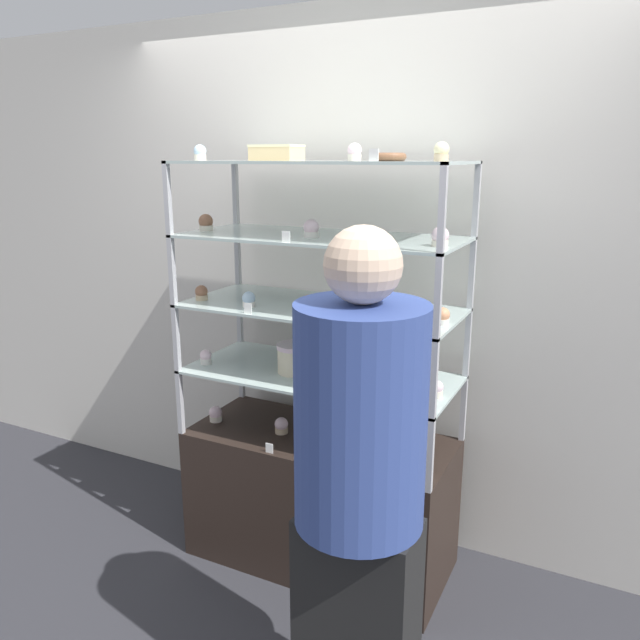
% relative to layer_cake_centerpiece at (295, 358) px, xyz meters
% --- Properties ---
extents(ground_plane, '(20.00, 20.00, 0.00)m').
position_rel_layer_cake_centerpiece_xyz_m(ground_plane, '(0.11, 0.04, -1.03)').
color(ground_plane, '#2D2D33').
extents(back_wall, '(8.00, 0.05, 2.60)m').
position_rel_layer_cake_centerpiece_xyz_m(back_wall, '(0.11, 0.45, 0.27)').
color(back_wall, silver).
rests_on(back_wall, ground_plane).
extents(display_base, '(1.22, 0.54, 0.65)m').
position_rel_layer_cake_centerpiece_xyz_m(display_base, '(0.11, 0.04, -0.70)').
color(display_base, black).
rests_on(display_base, ground_plane).
extents(display_riser_lower, '(1.22, 0.54, 0.31)m').
position_rel_layer_cake_centerpiece_xyz_m(display_riser_lower, '(0.11, 0.04, -0.09)').
color(display_riser_lower, '#B7B7BC').
rests_on(display_riser_lower, display_base).
extents(display_riser_middle, '(1.22, 0.54, 0.31)m').
position_rel_layer_cake_centerpiece_xyz_m(display_riser_middle, '(0.11, 0.04, 0.23)').
color(display_riser_middle, '#B7B7BC').
rests_on(display_riser_middle, display_riser_lower).
extents(display_riser_upper, '(1.22, 0.54, 0.31)m').
position_rel_layer_cake_centerpiece_xyz_m(display_riser_upper, '(0.11, 0.04, 0.54)').
color(display_riser_upper, '#B7B7BC').
rests_on(display_riser_upper, display_riser_middle).
extents(display_riser_top, '(1.22, 0.54, 0.31)m').
position_rel_layer_cake_centerpiece_xyz_m(display_riser_top, '(0.11, 0.04, 0.85)').
color(display_riser_top, '#B7B7BC').
rests_on(display_riser_top, display_riser_upper).
extents(layer_cake_centerpiece, '(0.17, 0.17, 0.13)m').
position_rel_layer_cake_centerpiece_xyz_m(layer_cake_centerpiece, '(0.00, 0.00, 0.00)').
color(layer_cake_centerpiece, beige).
rests_on(layer_cake_centerpiece, display_riser_lower).
extents(sheet_cake_frosted, '(0.21, 0.14, 0.07)m').
position_rel_layer_cake_centerpiece_xyz_m(sheet_cake_frosted, '(-0.12, 0.08, 0.90)').
color(sheet_cake_frosted, '#DBBC84').
rests_on(sheet_cake_frosted, display_riser_top).
extents(cupcake_0, '(0.06, 0.06, 0.08)m').
position_rel_layer_cake_centerpiece_xyz_m(cupcake_0, '(-0.43, -0.03, -0.34)').
color(cupcake_0, beige).
rests_on(cupcake_0, display_base).
extents(cupcake_1, '(0.06, 0.06, 0.08)m').
position_rel_layer_cake_centerpiece_xyz_m(cupcake_1, '(-0.07, -0.01, -0.34)').
color(cupcake_1, '#CCB28C').
rests_on(cupcake_1, display_base).
extents(cupcake_2, '(0.06, 0.06, 0.08)m').
position_rel_layer_cake_centerpiece_xyz_m(cupcake_2, '(0.30, -0.02, -0.34)').
color(cupcake_2, white).
rests_on(cupcake_2, display_base).
extents(cupcake_3, '(0.06, 0.06, 0.08)m').
position_rel_layer_cake_centerpiece_xyz_m(cupcake_3, '(0.65, -0.11, -0.34)').
color(cupcake_3, '#CCB28C').
rests_on(cupcake_3, display_base).
extents(price_tag_0, '(0.04, 0.00, 0.04)m').
position_rel_layer_cake_centerpiece_xyz_m(price_tag_0, '(-0.02, -0.21, -0.36)').
color(price_tag_0, white).
rests_on(price_tag_0, display_base).
extents(cupcake_4, '(0.05, 0.05, 0.07)m').
position_rel_layer_cake_centerpiece_xyz_m(cupcake_4, '(-0.43, -0.09, -0.03)').
color(cupcake_4, white).
rests_on(cupcake_4, display_riser_lower).
extents(cupcake_5, '(0.05, 0.05, 0.07)m').
position_rel_layer_cake_centerpiece_xyz_m(cupcake_5, '(0.29, -0.07, -0.03)').
color(cupcake_5, '#CCB28C').
rests_on(cupcake_5, display_riser_lower).
extents(cupcake_6, '(0.05, 0.05, 0.07)m').
position_rel_layer_cake_centerpiece_xyz_m(cupcake_6, '(0.66, -0.01, -0.03)').
color(cupcake_6, beige).
rests_on(cupcake_6, display_riser_lower).
extents(price_tag_1, '(0.04, 0.00, 0.04)m').
position_rel_layer_cake_centerpiece_xyz_m(price_tag_1, '(0.22, -0.21, -0.05)').
color(price_tag_1, white).
rests_on(price_tag_1, display_riser_lower).
extents(cupcake_7, '(0.06, 0.06, 0.07)m').
position_rel_layer_cake_centerpiece_xyz_m(cupcake_7, '(-0.44, -0.09, 0.28)').
color(cupcake_7, '#CCB28C').
rests_on(cupcake_7, display_riser_middle).
extents(cupcake_8, '(0.06, 0.06, 0.07)m').
position_rel_layer_cake_centerpiece_xyz_m(cupcake_8, '(-0.17, -0.11, 0.28)').
color(cupcake_8, white).
rests_on(cupcake_8, display_riser_middle).
extents(cupcake_9, '(0.06, 0.06, 0.07)m').
position_rel_layer_cake_centerpiece_xyz_m(cupcake_9, '(0.09, -0.05, 0.28)').
color(cupcake_9, white).
rests_on(cupcake_9, display_riser_middle).
extents(cupcake_10, '(0.06, 0.06, 0.07)m').
position_rel_layer_cake_centerpiece_xyz_m(cupcake_10, '(0.40, -0.08, 0.28)').
color(cupcake_10, '#CCB28C').
rests_on(cupcake_10, display_riser_middle).
extents(cupcake_11, '(0.06, 0.06, 0.07)m').
position_rel_layer_cake_centerpiece_xyz_m(cupcake_11, '(0.67, -0.02, 0.28)').
color(cupcake_11, white).
rests_on(cupcake_11, display_riser_middle).
extents(price_tag_2, '(0.04, 0.00, 0.04)m').
position_rel_layer_cake_centerpiece_xyz_m(price_tag_2, '(-0.11, -0.21, 0.27)').
color(price_tag_2, white).
rests_on(price_tag_2, display_riser_middle).
extents(cupcake_12, '(0.07, 0.07, 0.08)m').
position_rel_layer_cake_centerpiece_xyz_m(cupcake_12, '(-0.45, -0.02, 0.59)').
color(cupcake_12, beige).
rests_on(cupcake_12, display_riser_upper).
extents(cupcake_13, '(0.07, 0.07, 0.08)m').
position_rel_layer_cake_centerpiece_xyz_m(cupcake_13, '(0.10, -0.03, 0.59)').
color(cupcake_13, white).
rests_on(cupcake_13, display_riser_upper).
extents(cupcake_14, '(0.07, 0.07, 0.08)m').
position_rel_layer_cake_centerpiece_xyz_m(cupcake_14, '(0.66, -0.06, 0.59)').
color(cupcake_14, beige).
rests_on(cupcake_14, display_riser_upper).
extents(price_tag_3, '(0.04, 0.00, 0.04)m').
position_rel_layer_cake_centerpiece_xyz_m(price_tag_3, '(0.08, -0.21, 0.58)').
color(price_tag_3, white).
rests_on(price_tag_3, display_riser_upper).
extents(cupcake_15, '(0.06, 0.06, 0.07)m').
position_rel_layer_cake_centerpiece_xyz_m(cupcake_15, '(-0.45, -0.03, 0.90)').
color(cupcake_15, beige).
rests_on(cupcake_15, display_riser_top).
extents(cupcake_16, '(0.06, 0.06, 0.07)m').
position_rel_layer_cake_centerpiece_xyz_m(cupcake_16, '(0.30, -0.05, 0.90)').
color(cupcake_16, beige).
rests_on(cupcake_16, display_riser_top).
extents(cupcake_17, '(0.06, 0.06, 0.07)m').
position_rel_layer_cake_centerpiece_xyz_m(cupcake_17, '(0.66, -0.10, 0.90)').
color(cupcake_17, '#CCB28C').
rests_on(cupcake_17, display_riser_top).
extents(price_tag_4, '(0.04, 0.00, 0.04)m').
position_rel_layer_cake_centerpiece_xyz_m(price_tag_4, '(0.45, -0.21, 0.89)').
color(price_tag_4, white).
rests_on(price_tag_4, display_riser_top).
extents(donut_glazed, '(0.14, 0.14, 0.03)m').
position_rel_layer_cake_centerpiece_xyz_m(donut_glazed, '(0.41, 0.05, 0.88)').
color(donut_glazed, brown).
rests_on(donut_glazed, display_riser_top).
extents(customer_figure, '(0.40, 0.40, 1.73)m').
position_rel_layer_cake_centerpiece_xyz_m(customer_figure, '(0.63, -0.75, -0.10)').
color(customer_figure, black).
rests_on(customer_figure, ground_plane).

